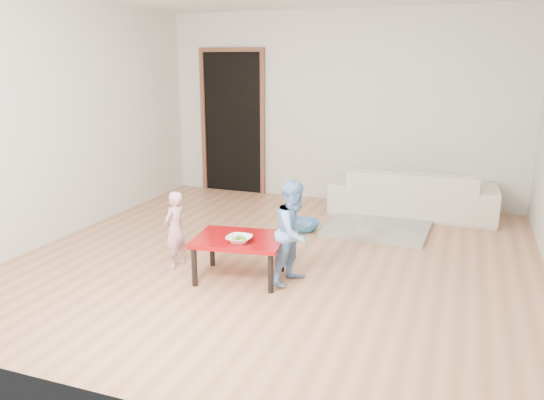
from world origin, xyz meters
The scene contains 13 objects.
floor centered at (0.00, 0.00, 0.00)m, with size 5.00×5.00×0.01m, color #A67147.
back_wall centered at (0.00, 2.50, 1.30)m, with size 5.00×0.02×2.60m, color beige.
left_wall centered at (-2.50, 0.00, 1.30)m, with size 0.02×5.00×2.60m, color beige.
doorway centered at (-1.60, 2.48, 1.02)m, with size 1.02×0.08×2.11m, color brown, non-canonical shape.
sofa centered at (1.08, 2.05, 0.30)m, with size 2.05×0.80×0.60m, color beige.
cushion centered at (0.75, 1.93, 0.45)m, with size 0.45×0.40×0.12m, color orange.
red_table centered at (-0.16, -0.62, 0.20)m, with size 0.78×0.59×0.39m, color #8F070A, non-canonical shape.
bowl centered at (-0.11, -0.74, 0.42)m, with size 0.22×0.22×0.05m, color white.
broccoli centered at (-0.11, -0.74, 0.42)m, with size 0.12×0.12×0.06m, color #2D5919, non-canonical shape.
child_pink centered at (-0.85, -0.56, 0.37)m, with size 0.27×0.18×0.74m, color #CE5E78.
child_blue centered at (0.33, -0.52, 0.46)m, with size 0.45×0.35×0.93m, color #5C91D6.
basin centered at (-0.03, 0.93, 0.06)m, with size 0.37×0.37×0.12m, color teal.
blanket centered at (0.79, 1.24, 0.03)m, with size 1.15×0.96×0.06m, color #9B9689, non-canonical shape.
Camera 1 is at (1.67, -4.74, 1.92)m, focal length 35.00 mm.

